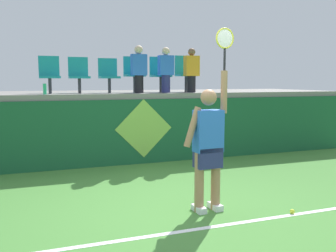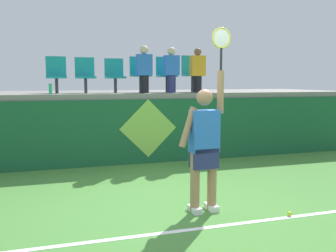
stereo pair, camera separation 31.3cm
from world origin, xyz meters
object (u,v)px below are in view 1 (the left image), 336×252
Objects in this scene: stadium_chair_3 at (134,72)px; stadium_chair_2 at (109,74)px; tennis_ball at (292,211)px; stadium_chair_1 at (79,74)px; tennis_player at (208,144)px; stadium_chair_0 at (49,73)px; spectator_0 at (166,69)px; spectator_2 at (139,68)px; water_bottle at (45,89)px; stadium_chair_4 at (160,73)px; stadium_chair_5 at (185,72)px; spectator_1 at (192,70)px.

stadium_chair_2 is at bearing 180.00° from stadium_chair_3.
tennis_ball is 5.45m from stadium_chair_1.
tennis_player is 4.57m from stadium_chair_0.
tennis_player reaches higher than tennis_ball.
spectator_0 is 0.65m from spectator_2.
spectator_0 is (2.68, 0.26, 0.43)m from water_bottle.
spectator_0 is at bearing -34.08° from stadium_chair_3.
stadium_chair_4 reaches higher than stadium_chair_3.
stadium_chair_5 is at bearing 0.04° from stadium_chair_1.
spectator_0 reaches higher than stadium_chair_2.
stadium_chair_2 is at bearing -0.15° from stadium_chair_1.
stadium_chair_4 is at bearing 80.69° from tennis_player.
tennis_ball is 0.08× the size of stadium_chair_2.
stadium_chair_1 is 0.95× the size of stadium_chair_4.
stadium_chair_0 is 3.24m from spectator_1.
stadium_chair_3 is at bearing -0.00° from stadium_chair_2.
stadium_chair_2 is 0.76× the size of spectator_0.
spectator_0 is (0.00, -0.44, 0.07)m from stadium_chair_4.
stadium_chair_0 is (0.13, 0.70, 0.33)m from water_bottle.
stadium_chair_2 is (-0.58, 4.04, 1.01)m from tennis_player.
stadium_chair_1 is 1.92m from stadium_chair_4.
stadium_chair_0 is at bearing 172.62° from spectator_1.
stadium_chair_5 is 0.85× the size of spectator_2.
tennis_player is 2.42× the size of spectator_1.
spectator_2 is at bearing 89.78° from tennis_player.
water_bottle is (-3.04, 3.86, 1.60)m from tennis_ball.
spectator_0 is (-0.36, 4.12, 2.03)m from tennis_ball.
stadium_chair_5 is (1.31, 0.00, 0.02)m from stadium_chair_3.
spectator_1 is (0.66, 0.03, -0.00)m from spectator_0.
water_bottle is 0.78m from stadium_chair_0.
stadium_chair_0 is 1.30m from stadium_chair_2.
stadium_chair_1 is 1.02× the size of stadium_chair_2.
water_bottle is 2.18m from stadium_chair_3.
stadium_chair_4 is (-0.36, 4.56, 1.96)m from tennis_ball.
tennis_player is at bearing -108.08° from stadium_chair_5.
tennis_player is 3.83m from spectator_0.
stadium_chair_1 is at bearing -179.96° from stadium_chair_5.
spectator_2 reaches higher than spectator_1.
spectator_2 reaches higher than tennis_player.
spectator_1 reaches higher than stadium_chair_0.
water_bottle is at bearing -174.47° from spectator_0.
tennis_ball is at bearing -26.90° from tennis_player.
stadium_chair_4 is (1.92, -0.00, 0.04)m from stadium_chair_1.
tennis_ball is at bearing -85.47° from stadium_chair_4.
tennis_player reaches higher than stadium_chair_0.
stadium_chair_3 is at bearing 89.81° from tennis_player.
stadium_chair_5 is at bearing 0.01° from stadium_chair_0.
stadium_chair_4 is (0.65, 0.00, -0.00)m from stadium_chair_3.
spectator_1 is at bearing 1.99° from spectator_2.
tennis_ball is (1.02, -0.52, -0.91)m from tennis_player.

